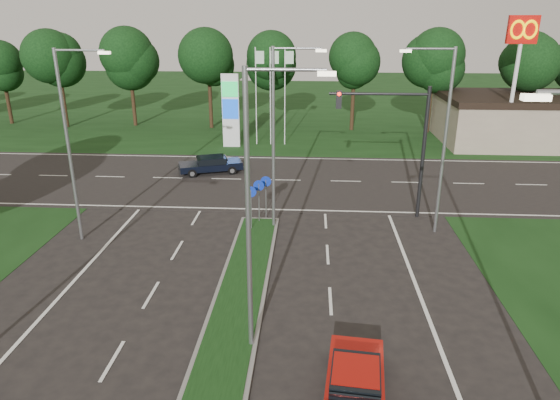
{
  "coord_description": "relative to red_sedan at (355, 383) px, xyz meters",
  "views": [
    {
      "loc": [
        2.61,
        -7.69,
        10.2
      ],
      "look_at": [
        1.24,
        14.14,
        2.2
      ],
      "focal_mm": 32.0,
      "sensor_mm": 36.0,
      "label": 1
    }
  ],
  "objects": [
    {
      "name": "streetlight_left_far",
      "position": [
        -12.3,
        10.21,
        4.5
      ],
      "size": [
        2.53,
        0.22,
        9.0
      ],
      "color": "gray",
      "rests_on": "ground"
    },
    {
      "name": "median_kerb",
      "position": [
        -4.0,
        0.21,
        -0.52
      ],
      "size": [
        2.0,
        26.0,
        0.12
      ],
      "primitive_type": "cube",
      "color": "slate",
      "rests_on": "ground"
    },
    {
      "name": "streetlight_right_far",
      "position": [
        4.8,
        12.21,
        4.5
      ],
      "size": [
        2.53,
        0.22,
        9.0
      ],
      "rotation": [
        0.0,
        0.0,
        3.14
      ],
      "color": "gray",
      "rests_on": "ground"
    },
    {
      "name": "streetlight_median_near",
      "position": [
        -3.0,
        2.21,
        4.5
      ],
      "size": [
        2.53,
        0.22,
        9.0
      ],
      "color": "gray",
      "rests_on": "ground"
    },
    {
      "name": "gas_pylon",
      "position": [
        -7.79,
        29.26,
        2.62
      ],
      "size": [
        5.8,
        1.26,
        8.0
      ],
      "color": "silver",
      "rests_on": "ground"
    },
    {
      "name": "median_signs",
      "position": [
        -4.0,
        12.61,
        1.13
      ],
      "size": [
        1.16,
        1.76,
        2.38
      ],
      "color": "gray",
      "rests_on": "ground"
    },
    {
      "name": "red_sedan",
      "position": [
        0.0,
        0.0,
        0.0
      ],
      "size": [
        2.02,
        4.07,
        1.08
      ],
      "rotation": [
        0.0,
        0.0,
        -0.11
      ],
      "color": "#9D0E08",
      "rests_on": "ground"
    },
    {
      "name": "mcdonalds_sign",
      "position": [
        14.0,
        28.18,
        7.41
      ],
      "size": [
        2.2,
        0.47,
        10.4
      ],
      "color": "silver",
      "rests_on": "ground"
    },
    {
      "name": "verge_far",
      "position": [
        -4.0,
        51.21,
        -0.58
      ],
      "size": [
        160.0,
        50.0,
        0.02
      ],
      "primitive_type": "cube",
      "color": "black",
      "rests_on": "ground"
    },
    {
      "name": "commercial_building",
      "position": [
        18.0,
        32.21,
        1.42
      ],
      "size": [
        16.0,
        9.0,
        4.0
      ],
      "primitive_type": "cube",
      "color": "gray",
      "rests_on": "ground"
    },
    {
      "name": "traffic_signal",
      "position": [
        3.19,
        14.21,
        4.07
      ],
      "size": [
        5.1,
        0.42,
        7.0
      ],
      "color": "black",
      "rests_on": "ground"
    },
    {
      "name": "streetlight_median_far",
      "position": [
        -3.0,
        12.21,
        4.5
      ],
      "size": [
        2.53,
        0.22,
        9.0
      ],
      "color": "gray",
      "rests_on": "ground"
    },
    {
      "name": "navy_sedan",
      "position": [
        -8.29,
        21.56,
        0.05
      ],
      "size": [
        4.61,
        3.03,
        1.17
      ],
      "rotation": [
        0.0,
        0.0,
        1.9
      ],
      "color": "black",
      "rests_on": "ground"
    },
    {
      "name": "cross_road",
      "position": [
        -4.0,
        20.21,
        -0.58
      ],
      "size": [
        160.0,
        12.0,
        0.02
      ],
      "primitive_type": "cube",
      "color": "black",
      "rests_on": "ground"
    },
    {
      "name": "treeline_far",
      "position": [
        -3.9,
        36.15,
        6.25
      ],
      "size": [
        6.0,
        6.0,
        9.9
      ],
      "color": "black",
      "rests_on": "ground"
    }
  ]
}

